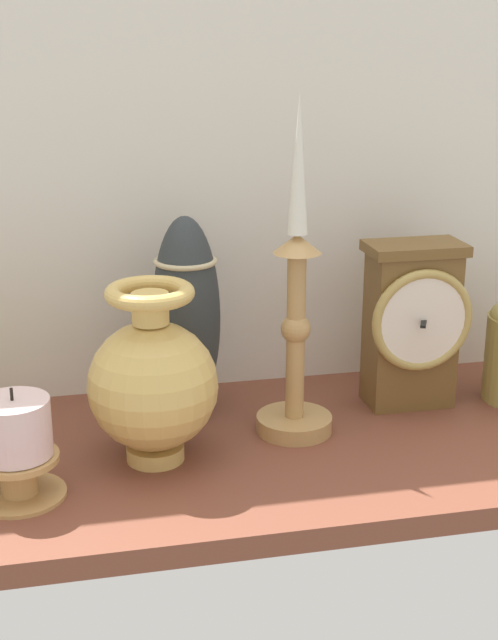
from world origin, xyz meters
TOP-DOWN VIEW (x-y plane):
  - ground_plane at (0.00, 0.00)cm, footprint 100.00×36.00cm
  - back_wall at (0.00, 18.50)cm, footprint 120.00×2.00cm
  - mantel_clock at (23.05, 6.46)cm, footprint 11.93×8.76cm
  - candlestick_tall_left at (7.91, 2.07)cm, footprint 8.37×8.37cm
  - brass_vase_bulbous at (-7.87, -1.50)cm, footprint 13.25×13.25cm
  - pillar_candle_front at (-21.34, -6.49)cm, footprint 8.73×8.73cm
  - tall_ceramic_vase at (-2.69, 9.94)cm, footprint 7.61×7.61cm

SIDE VIEW (x-z plane):
  - ground_plane at x=0.00cm, z-range -2.40..0.00cm
  - pillar_candle_front at x=-21.34cm, z-range -0.32..10.85cm
  - brass_vase_bulbous at x=-7.87cm, z-range -0.71..18.06cm
  - mantel_clock at x=23.05cm, z-range 0.35..19.81cm
  - tall_ceramic_vase at x=-2.69cm, z-range 0.14..23.22cm
  - candlestick_tall_left at x=7.91cm, z-range -6.05..30.70cm
  - back_wall at x=0.00cm, z-range 0.00..65.00cm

